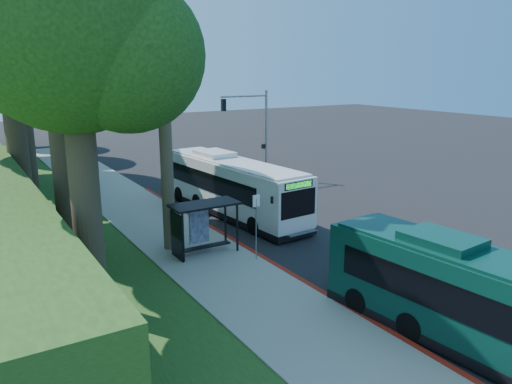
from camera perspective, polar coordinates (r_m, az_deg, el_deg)
ground at (r=30.05m, az=3.77°, el=-2.85°), size 140.00×140.00×0.00m
sidewalk at (r=26.65m, az=-9.18°, el=-5.09°), size 4.50×70.00×0.12m
red_curb at (r=24.25m, az=-0.42°, el=-6.85°), size 0.25×30.00×0.13m
grass_verge at (r=29.90m, az=-23.12°, el=-4.01°), size 8.00×70.00×0.06m
bus_shelter at (r=23.63m, az=-6.56°, el=-3.04°), size 3.20×1.51×2.55m
stop_sign_pole at (r=22.59m, az=0.02°, el=-3.02°), size 0.35×0.06×3.17m
traffic_signal_pole at (r=39.42m, az=-0.09°, el=7.78°), size 4.10×0.30×7.00m
tree_0 at (r=23.89m, az=-22.29°, el=19.04°), size 8.40×8.00×15.70m
tree_2 at (r=39.69m, az=-25.60°, el=15.26°), size 8.82×8.40×15.12m
tree_4 at (r=55.62m, az=-26.99°, el=13.60°), size 8.40×8.00×14.14m
tree_5 at (r=63.67m, az=-26.70°, el=12.80°), size 7.35×7.00×12.86m
tree_6 at (r=17.81m, az=-20.02°, el=16.44°), size 7.56×7.20×13.74m
white_bus at (r=30.18m, az=-2.84°, el=0.72°), size 3.53×12.35×3.63m
teal_bus at (r=17.10m, az=25.15°, el=-11.64°), size 3.49×11.72×3.44m
pickup at (r=32.96m, az=2.90°, el=-0.04°), size 3.71×5.55×1.42m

